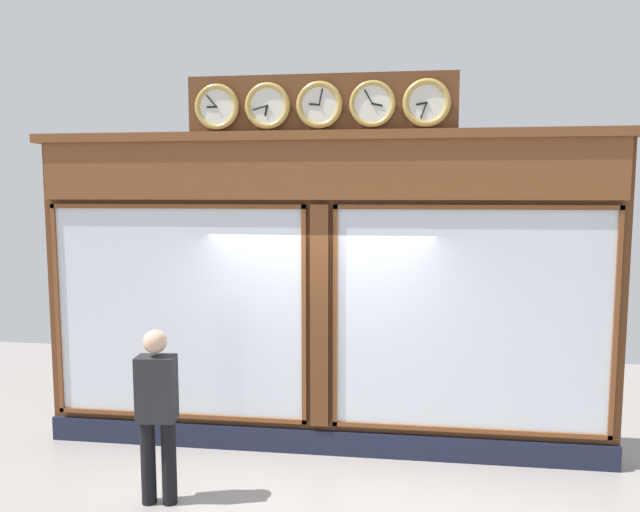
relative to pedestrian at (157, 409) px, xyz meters
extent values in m
cube|color=#5B3319|center=(-1.38, -1.43, 0.83)|extent=(6.47, 0.30, 3.52)
cube|color=#191E33|center=(-1.38, -1.26, -0.79)|extent=(6.47, 0.08, 0.28)
cube|color=brown|center=(-1.38, -1.24, 2.27)|extent=(6.34, 0.08, 0.64)
cube|color=brown|center=(-1.38, -1.26, 2.64)|extent=(6.60, 0.20, 0.10)
cube|color=silver|center=(-3.02, -1.27, 0.66)|extent=(2.88, 0.02, 2.38)
cube|color=brown|center=(-3.02, -1.25, 1.88)|extent=(2.98, 0.04, 0.05)
cube|color=brown|center=(-3.02, -1.25, -0.56)|extent=(2.98, 0.04, 0.05)
cube|color=brown|center=(-4.49, -1.25, 0.66)|extent=(0.05, 0.04, 2.48)
cube|color=brown|center=(-1.56, -1.25, 0.66)|extent=(0.05, 0.04, 2.48)
cube|color=silver|center=(0.26, -1.27, 0.66)|extent=(2.88, 0.02, 2.38)
cube|color=brown|center=(0.26, -1.25, 1.88)|extent=(2.98, 0.04, 0.05)
cube|color=brown|center=(0.26, -1.25, -0.56)|extent=(2.98, 0.04, 0.05)
cube|color=brown|center=(1.73, -1.25, 0.66)|extent=(0.05, 0.04, 2.48)
cube|color=brown|center=(-1.21, -1.25, 0.66)|extent=(0.05, 0.04, 2.48)
cube|color=#5B3319|center=(-1.38, -1.25, 0.66)|extent=(0.20, 0.10, 2.48)
cube|color=#5B3319|center=(-1.38, -1.30, 2.96)|extent=(2.92, 0.06, 0.67)
cylinder|color=silver|center=(-2.51, -1.22, 2.96)|extent=(0.40, 0.02, 0.40)
torus|color=#B79347|center=(-2.51, -1.22, 2.96)|extent=(0.50, 0.07, 0.50)
cube|color=black|center=(-2.45, -1.21, 2.95)|extent=(0.11, 0.01, 0.04)
cube|color=black|center=(-2.48, -1.21, 2.88)|extent=(0.07, 0.01, 0.16)
sphere|color=black|center=(-2.51, -1.21, 2.96)|extent=(0.02, 0.02, 0.02)
cylinder|color=silver|center=(-1.94, -1.22, 2.96)|extent=(0.40, 0.02, 0.40)
torus|color=#B79347|center=(-1.94, -1.22, 2.96)|extent=(0.49, 0.05, 0.49)
cube|color=black|center=(-2.00, -1.21, 2.95)|extent=(0.11, 0.01, 0.04)
cube|color=black|center=(-1.90, -1.21, 3.03)|extent=(0.09, 0.01, 0.15)
sphere|color=black|center=(-1.94, -1.21, 2.96)|extent=(0.02, 0.02, 0.02)
cylinder|color=silver|center=(-1.38, -1.22, 2.96)|extent=(0.40, 0.02, 0.40)
torus|color=#B79347|center=(-1.38, -1.22, 2.96)|extent=(0.50, 0.07, 0.50)
cube|color=black|center=(-1.33, -1.21, 2.96)|extent=(0.11, 0.01, 0.03)
cube|color=black|center=(-1.40, -1.21, 3.04)|extent=(0.05, 0.01, 0.17)
sphere|color=black|center=(-1.38, -1.21, 2.96)|extent=(0.02, 0.02, 0.02)
cylinder|color=silver|center=(-0.82, -1.22, 2.96)|extent=(0.40, 0.02, 0.40)
torus|color=#B79347|center=(-0.82, -1.22, 2.96)|extent=(0.50, 0.06, 0.50)
cube|color=black|center=(-0.81, -1.21, 2.91)|extent=(0.04, 0.01, 0.11)
cube|color=black|center=(-0.74, -1.21, 2.94)|extent=(0.17, 0.01, 0.05)
sphere|color=black|center=(-0.82, -1.21, 2.96)|extent=(0.02, 0.02, 0.02)
cylinder|color=silver|center=(-0.26, -1.22, 2.96)|extent=(0.40, 0.02, 0.40)
torus|color=#B79347|center=(-0.26, -1.22, 2.96)|extent=(0.49, 0.06, 0.49)
cube|color=black|center=(-0.20, -1.21, 2.96)|extent=(0.11, 0.01, 0.02)
cube|color=black|center=(-0.20, -1.21, 3.02)|extent=(0.12, 0.01, 0.13)
sphere|color=black|center=(-0.26, -1.21, 2.96)|extent=(0.02, 0.02, 0.02)
cylinder|color=black|center=(0.10, 0.01, -0.52)|extent=(0.14, 0.14, 0.82)
cylinder|color=black|center=(-0.10, -0.01, -0.52)|extent=(0.14, 0.14, 0.82)
cube|color=#232328|center=(0.00, 0.00, 0.20)|extent=(0.38, 0.26, 0.62)
sphere|color=tan|center=(0.00, 0.00, 0.65)|extent=(0.22, 0.22, 0.22)
camera|label=1|loc=(-2.23, 5.16, 2.03)|focal=33.33mm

